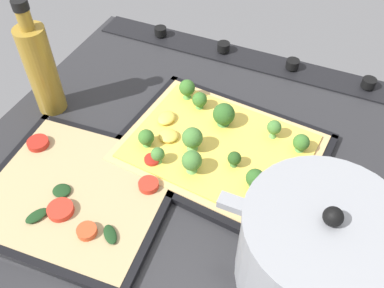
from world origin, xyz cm
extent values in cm
cube|color=#28282B|center=(0.00, 0.00, -1.50)|extent=(78.39, 67.41, 3.00)
cube|color=black|center=(0.00, -30.21, 0.40)|extent=(75.25, 7.00, 0.80)
cylinder|color=black|center=(-23.52, -30.21, 1.70)|extent=(2.80, 2.80, 1.80)
cylinder|color=black|center=(-7.84, -30.21, 1.70)|extent=(2.80, 2.80, 1.80)
cylinder|color=black|center=(7.84, -30.21, 1.70)|extent=(2.80, 2.80, 1.80)
cylinder|color=black|center=(23.52, -30.21, 1.70)|extent=(2.80, 2.80, 1.80)
cube|color=black|center=(-2.19, -1.93, 0.25)|extent=(37.18, 29.78, 0.50)
cube|color=black|center=(-3.39, -14.57, 0.65)|extent=(34.77, 4.49, 1.30)
cube|color=black|center=(-0.99, 10.72, 0.65)|extent=(34.77, 4.49, 1.30)
cube|color=black|center=(-18.93, -0.34, 0.65)|extent=(3.71, 26.60, 1.30)
cube|color=black|center=(14.54, -3.52, 0.65)|extent=(3.71, 26.60, 1.30)
cube|color=tan|center=(-2.19, -1.93, 1.00)|extent=(34.56, 27.16, 1.00)
cube|color=#EDC64C|center=(-2.19, -1.93, 1.70)|extent=(31.75, 24.51, 0.40)
cone|color=#5B9F46|center=(4.87, -9.55, 2.33)|extent=(1.54, 1.54, 0.86)
sphere|color=#386B28|center=(4.87, -9.55, 3.81)|extent=(2.79, 2.79, 2.79)
cone|color=#68AD54|center=(0.49, 5.13, 2.54)|extent=(1.83, 1.83, 1.28)
sphere|color=#427533|center=(0.49, 5.13, 4.43)|extent=(3.32, 3.32, 3.32)
cone|color=#68AD54|center=(5.89, 5.65, 2.43)|extent=(1.27, 1.27, 1.06)
sphere|color=#427533|center=(5.89, 5.65, 3.83)|extent=(2.31, 2.31, 2.31)
cone|color=#5B9F46|center=(9.45, 3.00, 2.31)|extent=(1.53, 1.53, 0.83)
sphere|color=#386B28|center=(9.45, 3.00, 3.77)|extent=(2.78, 2.78, 2.78)
cone|color=#5B9F46|center=(-15.05, -6.48, 2.31)|extent=(1.56, 1.56, 0.83)
sphere|color=#386B28|center=(-15.05, -6.48, 3.79)|extent=(2.84, 2.84, 2.84)
cone|color=#427635|center=(-5.89, 1.27, 2.35)|extent=(1.24, 1.24, 0.90)
sphere|color=#264C1C|center=(-5.89, 1.27, 3.65)|extent=(2.26, 2.26, 2.26)
cone|color=#5B9F46|center=(8.17, -11.19, 2.53)|extent=(1.69, 1.69, 1.26)
sphere|color=#386B28|center=(8.17, -11.19, 4.32)|extent=(3.07, 3.07, 3.07)
cone|color=#4D8B3F|center=(-0.82, -7.16, 2.36)|extent=(2.19, 2.19, 0.92)
sphere|color=#2D5B23|center=(-0.82, -7.16, 4.32)|extent=(3.98, 3.98, 3.98)
cone|color=#68AD54|center=(-9.93, -7.70, 2.57)|extent=(1.38, 1.38, 1.35)
sphere|color=#427533|center=(-9.93, -7.70, 4.19)|extent=(2.51, 2.51, 2.51)
cone|color=#68AD54|center=(1.87, 0.65, 2.60)|extent=(1.95, 1.95, 1.39)
sphere|color=#427533|center=(1.87, 0.65, 4.62)|extent=(3.55, 3.55, 3.55)
cone|color=#4D8B3F|center=(-10.30, 3.98, 2.32)|extent=(1.64, 1.64, 0.84)
sphere|color=#2D5B23|center=(-10.30, 3.98, 3.86)|extent=(2.99, 2.99, 2.99)
ellipsoid|color=#EDC64C|center=(-13.71, 5.41, 2.46)|extent=(5.26, 5.26, 1.31)
ellipsoid|color=#EDC64C|center=(6.75, -0.31, 2.42)|extent=(3.94, 3.80, 1.21)
ellipsoid|color=#EDC64C|center=(9.01, -3.86, 2.46)|extent=(3.43, 4.07, 1.31)
cube|color=black|center=(15.42, 15.78, 0.25)|extent=(31.58, 28.82, 0.50)
cube|color=black|center=(16.31, 3.01, 0.65)|extent=(29.80, 3.27, 1.30)
cube|color=black|center=(14.53, 28.56, 0.65)|extent=(29.80, 3.27, 1.30)
cube|color=black|center=(1.16, 14.79, 0.65)|extent=(3.06, 26.83, 1.30)
cube|color=black|center=(29.68, 16.78, 0.65)|extent=(3.06, 26.83, 1.30)
cube|color=tan|center=(15.42, 15.78, 0.95)|extent=(29.02, 26.26, 0.90)
cylinder|color=#D14723|center=(9.46, 21.69, 1.90)|extent=(2.97, 2.97, 1.00)
cylinder|color=red|center=(5.14, 10.61, 1.90)|extent=(3.26, 3.26, 1.00)
cylinder|color=#B22319|center=(27.03, 10.31, 1.90)|extent=(3.71, 3.71, 1.00)
cylinder|color=#B22319|center=(6.95, 5.80, 1.90)|extent=(2.69, 2.69, 1.00)
cylinder|color=red|center=(15.18, 20.19, 1.90)|extent=(4.01, 4.01, 1.00)
ellipsoid|color=#193819|center=(17.25, 17.06, 1.80)|extent=(3.23, 3.03, 0.60)
ellipsoid|color=#193819|center=(17.88, 22.45, 1.80)|extent=(3.29, 4.10, 0.60)
ellipsoid|color=#193819|center=(6.11, 20.74, 1.80)|extent=(3.73, 3.65, 0.60)
cylinder|color=gray|center=(-21.62, 14.40, 6.42)|extent=(20.18, 20.18, 12.85)
cylinder|color=gray|center=(-21.62, 14.40, 13.25)|extent=(20.58, 20.58, 0.80)
sphere|color=black|center=(-21.62, 14.40, 14.85)|extent=(2.40, 2.40, 2.40)
cube|color=gray|center=(-9.73, 14.40, 10.54)|extent=(3.60, 2.00, 1.20)
cylinder|color=olive|center=(31.90, -0.47, 8.73)|extent=(5.37, 5.37, 17.45)
cylinder|color=olive|center=(31.90, -0.47, 19.20)|extent=(2.41, 2.41, 3.50)
cylinder|color=black|center=(31.90, -0.47, 21.75)|extent=(2.68, 2.68, 1.60)
camera|label=1|loc=(-17.35, 44.52, 55.21)|focal=38.97mm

